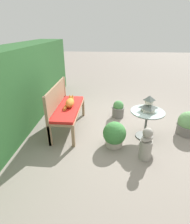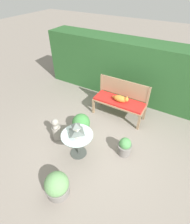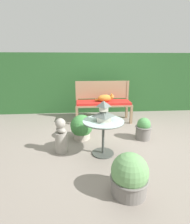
% 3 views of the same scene
% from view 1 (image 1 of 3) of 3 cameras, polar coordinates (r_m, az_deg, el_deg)
% --- Properties ---
extents(ground, '(30.00, 30.00, 0.00)m').
position_cam_1_polar(ground, '(4.23, 8.40, -5.25)').
color(ground, gray).
extents(foliage_hedge_back, '(6.40, 0.87, 1.80)m').
position_cam_1_polar(foliage_hedge_back, '(4.41, -25.37, 6.67)').
color(foliage_hedge_back, '#285628').
rests_on(foliage_hedge_back, ground).
extents(garden_bench, '(1.45, 0.53, 0.55)m').
position_cam_1_polar(garden_bench, '(4.02, -8.70, 0.68)').
color(garden_bench, '#937556').
rests_on(garden_bench, ground).
extents(bench_backrest, '(1.45, 0.06, 1.05)m').
position_cam_1_polar(bench_backrest, '(3.97, -12.43, 4.42)').
color(bench_backrest, '#937556').
rests_on(bench_backrest, ground).
extents(cat, '(0.49, 0.20, 0.22)m').
position_cam_1_polar(cat, '(3.99, -8.23, 3.14)').
color(cat, orange).
rests_on(cat, garden_bench).
extents(patio_table, '(0.70, 0.70, 0.62)m').
position_cam_1_polar(patio_table, '(3.80, 16.57, -1.50)').
color(patio_table, '#424742').
rests_on(patio_table, ground).
extents(pagoda_birdhouse, '(0.30, 0.30, 0.34)m').
position_cam_1_polar(pagoda_birdhouse, '(3.69, 17.10, 2.31)').
color(pagoda_birdhouse, silver).
rests_on(pagoda_birdhouse, patio_table).
extents(garden_bust, '(0.25, 0.28, 0.63)m').
position_cam_1_polar(garden_bust, '(3.27, 16.34, -10.25)').
color(garden_bust, gray).
rests_on(garden_bust, ground).
extents(potted_plant_path_edge, '(0.46, 0.46, 0.51)m').
position_cam_1_polar(potted_plant_path_edge, '(3.52, 6.34, -7.39)').
color(potted_plant_path_edge, '#ADA393').
rests_on(potted_plant_path_edge, ground).
extents(potted_plant_table_near, '(0.47, 0.47, 0.53)m').
position_cam_1_polar(potted_plant_table_near, '(4.38, 28.13, -3.49)').
color(potted_plant_table_near, slate).
rests_on(potted_plant_table_near, ground).
extents(potted_plant_table_far, '(0.34, 0.34, 0.46)m').
position_cam_1_polar(potted_plant_table_far, '(4.66, 7.58, 0.92)').
color(potted_plant_table_far, slate).
rests_on(potted_plant_table_far, ground).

